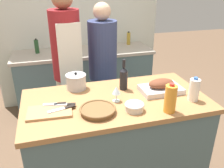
{
  "coord_description": "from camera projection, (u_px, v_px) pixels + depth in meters",
  "views": [
    {
      "loc": [
        -0.49,
        -1.6,
        1.83
      ],
      "look_at": [
        0.0,
        0.11,
        1.02
      ],
      "focal_mm": 38.0,
      "sensor_mm": 36.0,
      "label": 1
    }
  ],
  "objects": [
    {
      "name": "condiment_bottle_short",
      "position": [
        37.0,
        47.0,
        3.16
      ],
      "size": [
        0.06,
        0.06,
        0.2
      ],
      "color": "#234C28",
      "rests_on": "back_counter"
    },
    {
      "name": "wine_glass_left",
      "position": [
        116.0,
        91.0,
        1.82
      ],
      "size": [
        0.07,
        0.07,
        0.13
      ],
      "color": "silver",
      "rests_on": "kitchen_island"
    },
    {
      "name": "condiment_bottle_tall",
      "position": [
        129.0,
        38.0,
        3.57
      ],
      "size": [
        0.05,
        0.05,
        0.2
      ],
      "color": "#B28E2D",
      "rests_on": "back_counter"
    },
    {
      "name": "person_cook_guest",
      "position": [
        103.0,
        68.0,
        2.68
      ],
      "size": [
        0.31,
        0.31,
        1.6
      ],
      "rotation": [
        0.0,
        0.0,
        -0.15
      ],
      "color": "beige",
      "rests_on": "ground_plane"
    },
    {
      "name": "milk_jug",
      "position": [
        194.0,
        90.0,
        1.84
      ],
      "size": [
        0.08,
        0.08,
        0.19
      ],
      "color": "white",
      "rests_on": "kitchen_island"
    },
    {
      "name": "wicker_basket",
      "position": [
        98.0,
        110.0,
        1.69
      ],
      "size": [
        0.26,
        0.26,
        0.04
      ],
      "color": "brown",
      "rests_on": "kitchen_island"
    },
    {
      "name": "cutting_board",
      "position": [
        50.0,
        112.0,
        1.69
      ],
      "size": [
        0.33,
        0.21,
        0.02
      ],
      "color": "#AD7F51",
      "rests_on": "kitchen_island"
    },
    {
      "name": "mixing_bowl",
      "position": [
        134.0,
        107.0,
        1.72
      ],
      "size": [
        0.14,
        0.14,
        0.06
      ],
      "color": "beige",
      "rests_on": "kitchen_island"
    },
    {
      "name": "roasting_pan",
      "position": [
        161.0,
        87.0,
        1.99
      ],
      "size": [
        0.34,
        0.22,
        0.12
      ],
      "color": "#BCBCC1",
      "rests_on": "kitchen_island"
    },
    {
      "name": "knife_bread",
      "position": [
        55.0,
        104.0,
        1.77
      ],
      "size": [
        0.17,
        0.05,
        0.01
      ],
      "color": "#B7B7BC",
      "rests_on": "cutting_board"
    },
    {
      "name": "knife_chef",
      "position": [
        62.0,
        109.0,
        1.71
      ],
      "size": [
        0.2,
        0.08,
        0.01
      ],
      "color": "#B7B7BC",
      "rests_on": "cutting_board"
    },
    {
      "name": "person_cook_aproned",
      "position": [
        68.0,
        65.0,
        2.48
      ],
      "size": [
        0.3,
        0.32,
        1.75
      ],
      "rotation": [
        0.0,
        0.0,
        0.17
      ],
      "color": "beige",
      "rests_on": "ground_plane"
    },
    {
      "name": "back_wall",
      "position": [
        78.0,
        18.0,
        3.44
      ],
      "size": [
        2.42,
        0.1,
        2.55
      ],
      "color": "silver",
      "rests_on": "ground_plane"
    },
    {
      "name": "knife_paring",
      "position": [
        65.0,
        104.0,
        1.77
      ],
      "size": [
        0.16,
        0.06,
        0.01
      ],
      "color": "#B7B7BC",
      "rests_on": "cutting_board"
    },
    {
      "name": "condiment_bottle_extra",
      "position": [
        110.0,
        47.0,
        3.23
      ],
      "size": [
        0.06,
        0.06,
        0.13
      ],
      "color": "#234C28",
      "rests_on": "back_counter"
    },
    {
      "name": "juice_jug",
      "position": [
        170.0,
        99.0,
        1.68
      ],
      "size": [
        0.09,
        0.09,
        0.22
      ],
      "color": "orange",
      "rests_on": "kitchen_island"
    },
    {
      "name": "back_counter",
      "position": [
        85.0,
        80.0,
        3.47
      ],
      "size": [
        1.92,
        0.6,
        0.88
      ],
      "color": "#4C666B",
      "rests_on": "ground_plane"
    },
    {
      "name": "kitchen_island",
      "position": [
        116.0,
        146.0,
        2.09
      ],
      "size": [
        1.46,
        0.76,
        0.94
      ],
      "color": "#4C666B",
      "rests_on": "ground_plane"
    },
    {
      "name": "wine_bottle_green",
      "position": [
        124.0,
        78.0,
        2.01
      ],
      "size": [
        0.07,
        0.07,
        0.27
      ],
      "color": "black",
      "rests_on": "kitchen_island"
    },
    {
      "name": "stock_pot",
      "position": [
        76.0,
        82.0,
        2.04
      ],
      "size": [
        0.17,
        0.17,
        0.15
      ],
      "color": "#B7B7BC",
      "rests_on": "kitchen_island"
    }
  ]
}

